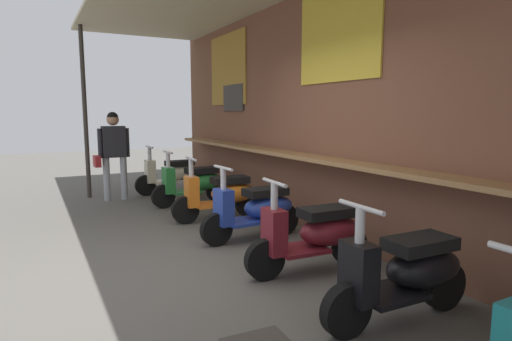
{
  "coord_description": "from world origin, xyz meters",
  "views": [
    {
      "loc": [
        3.98,
        -1.41,
        1.61
      ],
      "look_at": [
        -0.55,
        1.02,
        0.9
      ],
      "focal_mm": 29.38,
      "sensor_mm": 36.0,
      "label": 1
    }
  ],
  "objects_px": {
    "scooter_cream": "(174,174)",
    "scooter_orange": "(223,194)",
    "scooter_blue": "(258,209)",
    "scooter_green": "(195,183)",
    "scooter_black": "(407,272)",
    "scooter_maroon": "(316,234)",
    "shopper_with_handbag": "(113,147)"
  },
  "relations": [
    {
      "from": "scooter_cream",
      "to": "scooter_orange",
      "type": "height_order",
      "value": "same"
    },
    {
      "from": "scooter_cream",
      "to": "scooter_blue",
      "type": "distance_m",
      "value": 3.53
    },
    {
      "from": "scooter_cream",
      "to": "scooter_orange",
      "type": "distance_m",
      "value": 2.43
    },
    {
      "from": "scooter_green",
      "to": "scooter_black",
      "type": "relative_size",
      "value": 1.0
    },
    {
      "from": "scooter_green",
      "to": "scooter_blue",
      "type": "height_order",
      "value": "same"
    },
    {
      "from": "scooter_black",
      "to": "scooter_maroon",
      "type": "bearing_deg",
      "value": -87.85
    },
    {
      "from": "scooter_green",
      "to": "shopper_with_handbag",
      "type": "height_order",
      "value": "shopper_with_handbag"
    },
    {
      "from": "scooter_orange",
      "to": "shopper_with_handbag",
      "type": "relative_size",
      "value": 0.86
    },
    {
      "from": "scooter_cream",
      "to": "shopper_with_handbag",
      "type": "height_order",
      "value": "shopper_with_handbag"
    },
    {
      "from": "scooter_maroon",
      "to": "shopper_with_handbag",
      "type": "height_order",
      "value": "shopper_with_handbag"
    },
    {
      "from": "scooter_blue",
      "to": "scooter_maroon",
      "type": "relative_size",
      "value": 1.0
    },
    {
      "from": "scooter_green",
      "to": "scooter_black",
      "type": "distance_m",
      "value": 4.72
    },
    {
      "from": "scooter_blue",
      "to": "scooter_maroon",
      "type": "xyz_separation_m",
      "value": [
        1.26,
        -0.0,
        0.0
      ]
    },
    {
      "from": "scooter_orange",
      "to": "scooter_black",
      "type": "bearing_deg",
      "value": 93.43
    },
    {
      "from": "scooter_blue",
      "to": "shopper_with_handbag",
      "type": "bearing_deg",
      "value": -73.04
    },
    {
      "from": "scooter_green",
      "to": "scooter_blue",
      "type": "relative_size",
      "value": 1.0
    },
    {
      "from": "scooter_green",
      "to": "shopper_with_handbag",
      "type": "distance_m",
      "value": 1.7
    },
    {
      "from": "scooter_black",
      "to": "shopper_with_handbag",
      "type": "relative_size",
      "value": 0.86
    },
    {
      "from": "scooter_orange",
      "to": "scooter_black",
      "type": "xyz_separation_m",
      "value": [
        3.53,
        0.0,
        0.0
      ]
    },
    {
      "from": "scooter_orange",
      "to": "scooter_green",
      "type": "bearing_deg",
      "value": -86.57
    },
    {
      "from": "shopper_with_handbag",
      "to": "scooter_green",
      "type": "bearing_deg",
      "value": 45.58
    },
    {
      "from": "scooter_cream",
      "to": "scooter_blue",
      "type": "relative_size",
      "value": 1.0
    },
    {
      "from": "scooter_green",
      "to": "scooter_black",
      "type": "height_order",
      "value": "same"
    },
    {
      "from": "scooter_blue",
      "to": "shopper_with_handbag",
      "type": "height_order",
      "value": "shopper_with_handbag"
    },
    {
      "from": "scooter_blue",
      "to": "scooter_black",
      "type": "relative_size",
      "value": 1.0
    },
    {
      "from": "scooter_blue",
      "to": "scooter_maroon",
      "type": "height_order",
      "value": "same"
    },
    {
      "from": "scooter_cream",
      "to": "scooter_maroon",
      "type": "xyz_separation_m",
      "value": [
        4.79,
        -0.0,
        0.0
      ]
    },
    {
      "from": "shopper_with_handbag",
      "to": "scooter_black",
      "type": "bearing_deg",
      "value": 9.12
    },
    {
      "from": "scooter_orange",
      "to": "scooter_black",
      "type": "height_order",
      "value": "same"
    },
    {
      "from": "scooter_maroon",
      "to": "shopper_with_handbag",
      "type": "xyz_separation_m",
      "value": [
        -4.62,
        -1.18,
        0.59
      ]
    },
    {
      "from": "scooter_blue",
      "to": "shopper_with_handbag",
      "type": "distance_m",
      "value": 3.61
    },
    {
      "from": "scooter_black",
      "to": "scooter_green",
      "type": "bearing_deg",
      "value": -87.85
    }
  ]
}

